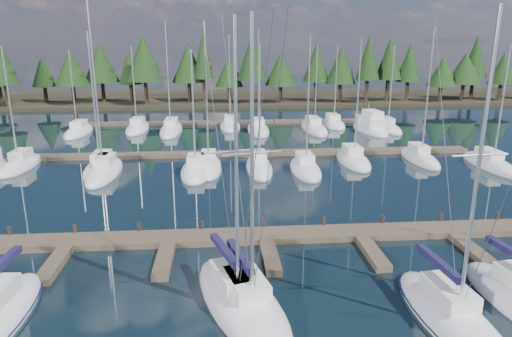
{
  "coord_description": "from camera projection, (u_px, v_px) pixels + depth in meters",
  "views": [
    {
      "loc": [
        -2.7,
        -8.55,
        12.1
      ],
      "look_at": [
        -0.26,
        22.0,
        3.5
      ],
      "focal_mm": 32.0,
      "sensor_mm": 36.0,
      "label": 1
    }
  ],
  "objects": [
    {
      "name": "motor_yacht_right",
      "position": [
        370.0,
        127.0,
        63.2
      ],
      "size": [
        3.99,
        9.93,
        4.86
      ],
      "color": "silver",
      "rests_on": "ground"
    },
    {
      "name": "front_sailboat_3",
      "position": [
        249.0,
        308.0,
        20.91
      ],
      "size": [
        4.77,
        8.66,
        13.97
      ],
      "color": "silver",
      "rests_on": "ground"
    },
    {
      "name": "front_sailboat_4",
      "position": [
        451.0,
        318.0,
        20.17
      ],
      "size": [
        3.43,
        8.93,
        14.2
      ],
      "color": "silver",
      "rests_on": "ground"
    },
    {
      "name": "front_sailboat_2",
      "position": [
        235.0,
        300.0,
        21.52
      ],
      "size": [
        5.0,
        9.0,
        13.89
      ],
      "color": "silver",
      "rests_on": "ground"
    },
    {
      "name": "tree_line",
      "position": [
        231.0,
        66.0,
        86.62
      ],
      "size": [
        186.11,
        11.86,
        13.8
      ],
      "color": "black",
      "rests_on": "far_shore"
    },
    {
      "name": "far_shore",
      "position": [
        232.0,
        98.0,
        97.98
      ],
      "size": [
        220.0,
        30.0,
        0.6
      ],
      "primitive_type": "cube",
      "color": "black",
      "rests_on": "ground"
    },
    {
      "name": "ground",
      "position": [
        252.0,
        182.0,
        40.47
      ],
      "size": [
        260.0,
        260.0,
        0.0
      ],
      "primitive_type": "plane",
      "color": "black",
      "rests_on": "ground"
    },
    {
      "name": "main_dock",
      "position": [
        266.0,
        240.0,
        28.28
      ],
      "size": [
        44.0,
        6.13,
        0.9
      ],
      "color": "brown",
      "rests_on": "ground"
    },
    {
      "name": "back_sailboat_rows",
      "position": [
        242.0,
        144.0,
        54.46
      ],
      "size": [
        49.11,
        32.5,
        16.33
      ],
      "color": "silver",
      "rests_on": "ground"
    },
    {
      "name": "back_docks",
      "position": [
        241.0,
        136.0,
        59.22
      ],
      "size": [
        50.0,
        21.8,
        0.4
      ],
      "color": "brown",
      "rests_on": "ground"
    }
  ]
}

